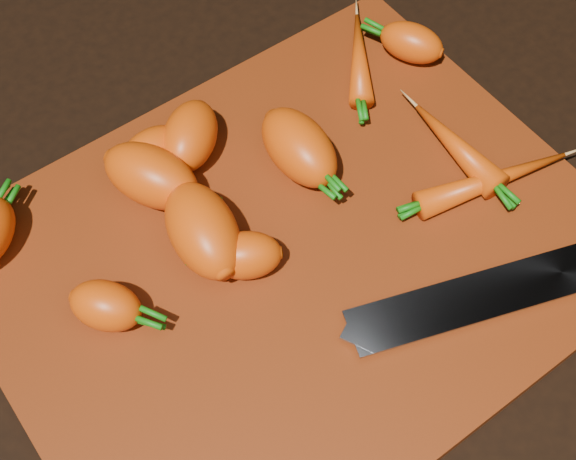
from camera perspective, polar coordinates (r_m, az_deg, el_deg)
ground at (r=0.68m, az=0.50°, el=-2.14°), size 2.00×2.00×0.01m
cutting_board at (r=0.67m, az=0.51°, el=-1.67°), size 0.50×0.40×0.01m
carrot_1 at (r=0.64m, az=-3.02°, el=-1.81°), size 0.07×0.06×0.04m
carrot_2 at (r=0.68m, az=-9.72°, el=3.81°), size 0.08×0.10×0.05m
carrot_3 at (r=0.65m, az=-6.07°, el=-0.02°), size 0.07×0.10×0.05m
carrot_4 at (r=0.71m, az=-7.00°, el=6.64°), size 0.09×0.08×0.05m
carrot_5 at (r=0.71m, az=-9.60°, el=5.62°), size 0.06×0.04×0.04m
carrot_6 at (r=0.79m, az=8.77°, el=13.04°), size 0.06×0.07×0.04m
carrot_7 at (r=0.78m, az=5.08°, el=12.15°), size 0.09×0.10×0.02m
carrot_8 at (r=0.71m, az=14.37°, el=3.46°), size 0.15×0.06×0.03m
carrot_9 at (r=0.72m, az=11.85°, el=5.88°), size 0.03×0.11×0.03m
carrot_10 at (r=0.69m, az=0.78°, el=5.91°), size 0.05×0.09×0.05m
carrot_11 at (r=0.63m, az=-12.83°, el=-5.27°), size 0.07×0.07×0.04m
knife at (r=0.66m, az=15.57°, el=-3.96°), size 0.36×0.15×0.02m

